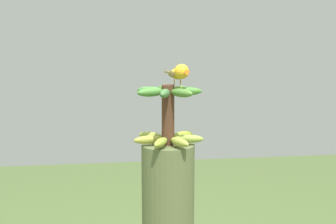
% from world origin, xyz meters
% --- Properties ---
extents(banana_bunch, '(0.30, 0.31, 0.26)m').
position_xyz_m(banana_bunch, '(-0.00, 0.00, 1.28)').
color(banana_bunch, '#4C2D1E').
rests_on(banana_bunch, banana_tree).
extents(perched_bird, '(0.21, 0.09, 0.09)m').
position_xyz_m(perched_bird, '(0.01, 0.05, 1.47)').
color(perched_bird, '#C68933').
rests_on(perched_bird, banana_bunch).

